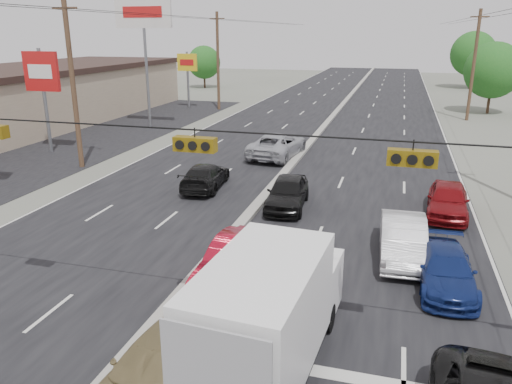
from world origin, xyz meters
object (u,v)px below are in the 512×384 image
pole_sign_billboard (143,21)px  box_truck (271,312)px  tree_right_mid (493,70)px  oncoming_far (278,145)px  pole_sign_mid (42,77)px  queue_car_d (446,270)px  utility_pole_left_c (218,61)px  oncoming_near (205,176)px  tree_left_far (204,62)px  red_sedan (237,261)px  queue_car_a (287,193)px  tan_sedan (161,369)px  queue_car_e (448,200)px  utility_pole_left_b (73,83)px  queue_car_b (403,239)px  tree_right_far (473,54)px  pole_sign_far (187,67)px  utility_pole_right_c (474,65)px

pole_sign_billboard → box_truck: 34.75m
tree_right_mid → oncoming_far: 29.43m
pole_sign_mid → tree_right_mid: (32.00, 27.00, -0.78)m
box_truck → queue_car_d: box_truck is taller
utility_pole_left_c → oncoming_near: bearing=-71.6°
tree_left_far → red_sedan: tree_left_far is taller
queue_car_d → queue_car_a: bearing=135.1°
tan_sedan → red_sedan: size_ratio=1.04×
pole_sign_billboard → queue_car_e: 29.25m
tree_left_far → queue_car_e: (30.65, -47.93, -2.97)m
utility_pole_left_b → tree_right_mid: 40.70m
tan_sedan → queue_car_b: bearing=67.2°
tree_right_far → tan_sedan: 73.84m
pole_sign_billboard → tan_sedan: pole_sign_billboard is taller
queue_car_e → utility_pole_left_b: bearing=176.4°
utility_pole_left_c → oncoming_near: utility_pole_left_c is taller
pole_sign_billboard → box_truck: size_ratio=1.70×
queue_car_a → tree_right_mid: bearing=64.3°
pole_sign_far → oncoming_far: bearing=-52.7°
utility_pole_left_c → queue_car_e: size_ratio=2.28×
tree_right_mid → queue_car_a: 36.66m
utility_pole_left_b → oncoming_near: utility_pole_left_b is taller
utility_pole_left_c → oncoming_near: size_ratio=2.19×
red_sedan → utility_pole_left_b: bearing=144.2°
utility_pole_left_c → queue_car_d: bearing=-59.6°
queue_car_a → queue_car_e: 7.30m
utility_pole_left_c → queue_car_e: bearing=-52.9°
pole_sign_mid → queue_car_b: bearing=-25.2°
red_sedan → pole_sign_billboard: bearing=126.9°
box_truck → oncoming_near: 15.52m
pole_sign_mid → queue_car_e: pole_sign_mid is taller
pole_sign_mid → utility_pole_left_c: bearing=78.4°
pole_sign_far → tree_right_far: bearing=43.2°
utility_pole_right_c → box_truck: size_ratio=1.54×
queue_car_a → oncoming_near: queue_car_a is taller
oncoming_near → oncoming_far: oncoming_far is taller
utility_pole_right_c → oncoming_far: 24.07m
tree_left_far → tree_right_mid: tree_right_mid is taller
utility_pole_right_c → pole_sign_mid: size_ratio=1.43×
utility_pole_left_b → pole_sign_mid: bearing=146.3°
pole_sign_billboard → oncoming_far: (13.10, -7.18, -8.05)m
utility_pole_left_c → tree_left_far: (-9.50, 20.00, -1.39)m
queue_car_e → utility_pole_left_c: bearing=131.4°
pole_sign_billboard → oncoming_near: size_ratio=2.41×
pole_sign_far → queue_car_a: 33.89m
tree_right_far → utility_pole_left_c: bearing=-133.5°
queue_car_d → utility_pole_left_c: bearing=118.6°
queue_car_d → utility_pole_left_b: bearing=152.0°
pole_sign_billboard → queue_car_b: 31.02m
oncoming_near → oncoming_far: (2.10, 7.82, 0.15)m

